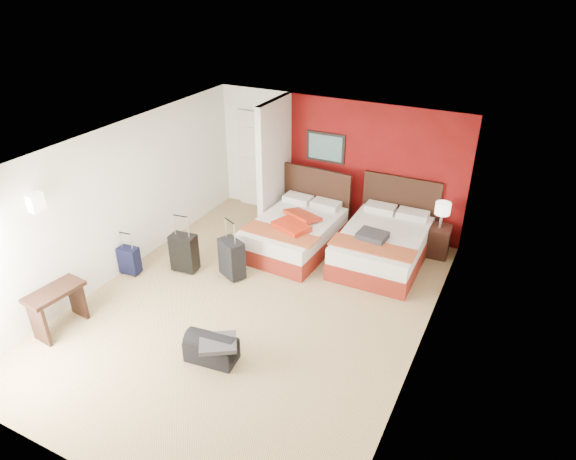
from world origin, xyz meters
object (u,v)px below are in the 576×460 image
Objects in this scene: suitcase_black at (184,254)px; suitcase_charcoal at (232,260)px; table_lamp at (442,215)px; red_suitcase_open at (297,221)px; suitcase_navy at (130,261)px; nightstand at (438,241)px; bed_right at (382,247)px; desk at (58,309)px; duffel_bag at (211,349)px; bed_left at (294,235)px.

suitcase_charcoal reaches higher than suitcase_black.
red_suitcase_open is at bearing -155.63° from table_lamp.
suitcase_charcoal is at bearing 17.57° from suitcase_navy.
suitcase_charcoal is (-2.91, -2.25, 0.04)m from nightstand.
bed_right is 5.23m from desk.
bed_right is at bearing 34.31° from red_suitcase_open.
table_lamp reaches higher than suitcase_charcoal.
duffel_bag is (0.83, -1.83, -0.15)m from suitcase_charcoal.
bed_left is at bearing -158.58° from table_lamp.
suitcase_navy is at bearing -153.82° from suitcase_black.
suitcase_black reaches higher than nightstand.
suitcase_navy is at bearing -130.43° from suitcase_charcoal.
suitcase_black is at bearing -146.74° from table_lamp.
suitcase_charcoal is (-2.91, -2.25, -0.47)m from table_lamp.
suitcase_charcoal reaches higher than bed_left.
table_lamp reaches higher than suitcase_navy.
bed_left is 3.38× the size of nightstand.
table_lamp reaches higher than bed_left.
bed_left is 4.10× the size of suitcase_navy.
table_lamp reaches higher than nightstand.
nightstand is 6.29m from desk.
desk is at bearing -100.18° from red_suitcase_open.
desk is at bearing -97.14° from suitcase_charcoal.
table_lamp is at bearing 39.34° from bed_right.
desk is at bearing -116.28° from bed_left.
bed_left is at bearing 89.07° from duffel_bag.
bed_left is 2.95× the size of suitcase_black.
nightstand is at bearing 27.22° from suitcase_navy.
red_suitcase_open is 1.54× the size of nightstand.
table_lamp is (0.00, 0.00, 0.52)m from nightstand.
suitcase_charcoal reaches higher than duffel_bag.
suitcase_charcoal is 0.81× the size of desk.
suitcase_charcoal is 2.02m from duffel_bag.
nightstand is 1.21× the size of suitcase_navy.
duffel_bag is at bearing -117.00° from table_lamp.
red_suitcase_open is 1.08× the size of desk.
red_suitcase_open is at bearing -42.13° from bed_left.
red_suitcase_open is at bearing -167.21° from bed_right.
nightstand reaches higher than duffel_bag.
bed_right reaches higher than duffel_bag.
bed_left is 2.38× the size of desk.
table_lamp reaches higher than suitcase_black.
table_lamp is 1.01× the size of suitcase_navy.
desk is at bearing -134.19° from table_lamp.
bed_left is at bearing 41.81° from suitcase_black.
desk is (-1.99, -3.57, 0.05)m from bed_left.
duffel_bag is (-2.08, -4.08, -0.11)m from nightstand.
nightstand is 0.87× the size of suitcase_black.
suitcase_navy is 1.58m from desk.
nightstand is 0.84× the size of duffel_bag.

